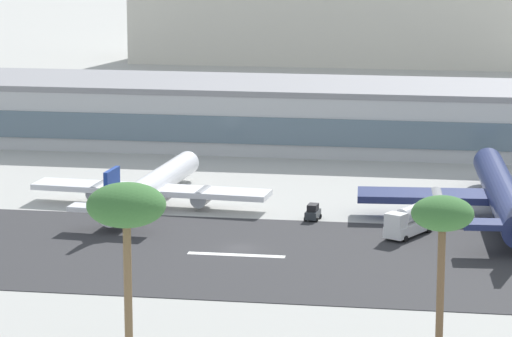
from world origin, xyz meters
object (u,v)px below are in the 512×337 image
terminal_building (359,116)px  airliner_navy_tail_gate_1 (149,189)px  airliner_gold_tail_gate_2 (503,196)px  service_fuel_truck_0 (409,221)px  service_baggage_tug_2 (313,212)px  palm_tree_2 (126,208)px  palm_tree_3 (442,218)px

terminal_building → airliner_navy_tail_gate_1: terminal_building is taller
airliner_gold_tail_gate_2 → service_fuel_truck_0: bearing=127.3°
terminal_building → service_baggage_tug_2: terminal_building is taller
service_baggage_tug_2 → palm_tree_2: palm_tree_2 is taller
service_fuel_truck_0 → palm_tree_2: bearing=3.2°
airliner_navy_tail_gate_1 → airliner_gold_tail_gate_2: bearing=-85.1°
airliner_navy_tail_gate_1 → service_fuel_truck_0: airliner_navy_tail_gate_1 is taller
palm_tree_3 → terminal_building: bearing=98.7°
airliner_gold_tail_gate_2 → palm_tree_2: palm_tree_2 is taller
palm_tree_2 → palm_tree_3: 28.92m
palm_tree_3 → service_baggage_tug_2: bearing=108.7°
palm_tree_2 → palm_tree_3: bearing=10.3°
terminal_building → service_baggage_tug_2: 54.25m
terminal_building → service_fuel_truck_0: terminal_building is taller
terminal_building → palm_tree_2: bearing=-96.0°
airliner_gold_tail_gate_2 → palm_tree_2: size_ratio=2.87×
service_baggage_tug_2 → palm_tree_2: bearing=-3.9°
airliner_navy_tail_gate_1 → palm_tree_3: 71.80m
terminal_building → airliner_navy_tail_gate_1: 56.28m
airliner_gold_tail_gate_2 → service_fuel_truck_0: 16.25m
airliner_navy_tail_gate_1 → palm_tree_2: 65.06m
airliner_gold_tail_gate_2 → service_fuel_truck_0: airliner_gold_tail_gate_2 is taller
airliner_navy_tail_gate_1 → palm_tree_3: size_ratio=2.53×
service_fuel_truck_0 → service_baggage_tug_2: 14.85m
service_fuel_truck_0 → palm_tree_2: 58.33m
service_fuel_truck_0 → palm_tree_2: (-23.44, -51.84, 12.86)m
terminal_building → palm_tree_3: (16.50, -107.53, 8.25)m
palm_tree_2 → service_baggage_tug_2: bearing=80.0°
terminal_building → service_baggage_tug_2: size_ratio=46.17×
terminal_building → airliner_navy_tail_gate_1: (-25.28, -50.20, -2.90)m
airliner_navy_tail_gate_1 → service_baggage_tug_2: size_ratio=11.95×
airliner_navy_tail_gate_1 → service_baggage_tug_2: 24.00m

